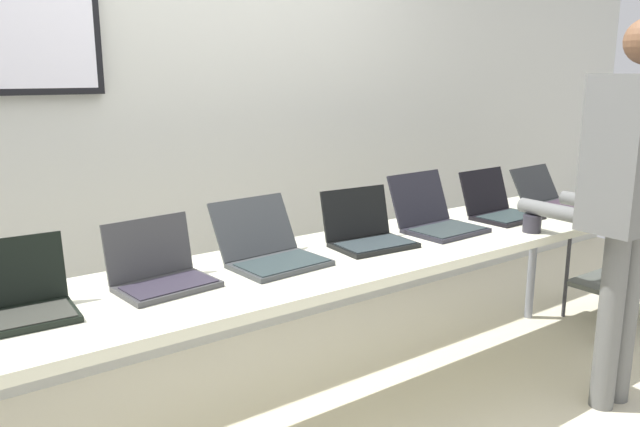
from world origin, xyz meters
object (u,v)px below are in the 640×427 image
laptop_station_3 (367,232)px  storage_cart (621,253)px  laptop_station_6 (550,198)px  workbench (338,265)px  laptop_station_1 (160,271)px  laptop_station_5 (499,207)px  laptop_station_0 (16,301)px  laptop_station_4 (436,218)px  coffee_mug (532,224)px  laptop_station_2 (270,250)px  person (631,180)px

laptop_station_3 → storage_cart: bearing=-3.4°
laptop_station_3 → laptop_station_6: size_ratio=0.93×
workbench → storage_cart: (2.21, -0.07, -0.31)m
laptop_station_1 → laptop_station_5: bearing=-0.5°
laptop_station_0 → laptop_station_4: 1.89m
laptop_station_4 → coffee_mug: 0.46m
laptop_station_4 → laptop_station_5: size_ratio=1.06×
laptop_station_1 → laptop_station_2: size_ratio=0.89×
person → coffee_mug: (-0.16, 0.37, -0.25)m
laptop_station_3 → laptop_station_1: bearing=179.2°
workbench → person: person is taller
coffee_mug → storage_cart: bearing=8.3°
laptop_station_3 → laptop_station_5: 0.92m
workbench → storage_cart: 2.23m
workbench → storage_cart: size_ratio=5.71×
laptop_station_6 → storage_cart: 0.75m
laptop_station_5 → laptop_station_1: bearing=179.5°
person → coffee_mug: person is taller
laptop_station_4 → coffee_mug: (0.35, -0.30, -0.02)m
laptop_station_1 → laptop_station_3: bearing=-0.8°
laptop_station_0 → storage_cart: (3.45, -0.12, -0.41)m
laptop_station_0 → person: person is taller
laptop_station_1 → workbench: bearing=-4.6°
laptop_station_0 → laptop_station_4: size_ratio=0.91×
laptop_station_1 → laptop_station_3: 0.96m
workbench → coffee_mug: (0.99, -0.25, 0.09)m
laptop_station_1 → laptop_station_2: laptop_station_2 is taller
laptop_station_0 → laptop_station_3: bearing=0.2°
laptop_station_5 → storage_cart: bearing=-6.2°
workbench → laptop_station_0: 1.25m
workbench → laptop_station_3: 0.23m
laptop_station_0 → laptop_station_1: 0.48m
laptop_station_4 → coffee_mug: size_ratio=4.36×
laptop_station_0 → laptop_station_5: 2.36m
coffee_mug → person: bearing=-66.2°
laptop_station_0 → laptop_station_1: bearing=2.2°
laptop_station_3 → storage_cart: 2.05m
storage_cart → laptop_station_0: bearing=178.1°
laptop_station_2 → laptop_station_5: same height
laptop_station_6 → laptop_station_5: bearing=-178.8°
laptop_station_3 → laptop_station_5: bearing=-0.1°
workbench → laptop_station_1: size_ratio=10.35×
laptop_station_1 → coffee_mug: 1.78m
laptop_station_6 → coffee_mug: size_ratio=4.57×
laptop_station_0 → laptop_station_2: (0.95, 0.02, 0.00)m
laptop_station_2 → laptop_station_4: laptop_station_4 is taller
laptop_station_0 → coffee_mug: laptop_station_0 is taller
laptop_station_3 → person: 1.19m
laptop_station_2 → coffee_mug: bearing=-13.8°
laptop_station_5 → person: bearing=-86.8°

